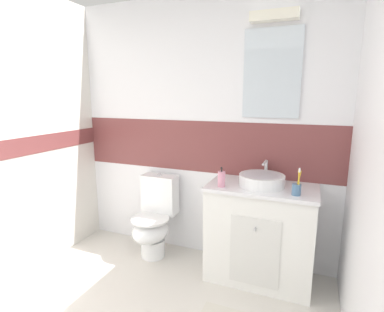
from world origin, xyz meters
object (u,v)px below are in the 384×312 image
object	(u,v)px
toothbrush_cup	(297,188)
soap_dispenser	(222,179)
sink_basin	(262,180)
toilet	(154,219)

from	to	relation	value
toothbrush_cup	soap_dispenser	world-z (taller)	toothbrush_cup
sink_basin	toilet	world-z (taller)	sink_basin
sink_basin	soap_dispenser	size ratio (longest dim) A/B	2.48
sink_basin	soap_dispenser	world-z (taller)	sink_basin
soap_dispenser	sink_basin	bearing A→B (deg)	26.37
toilet	soap_dispenser	bearing A→B (deg)	-12.41
toilet	toothbrush_cup	size ratio (longest dim) A/B	3.83
toilet	toothbrush_cup	world-z (taller)	toothbrush_cup
toilet	sink_basin	bearing A→B (deg)	-0.64
sink_basin	toilet	distance (m)	1.17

